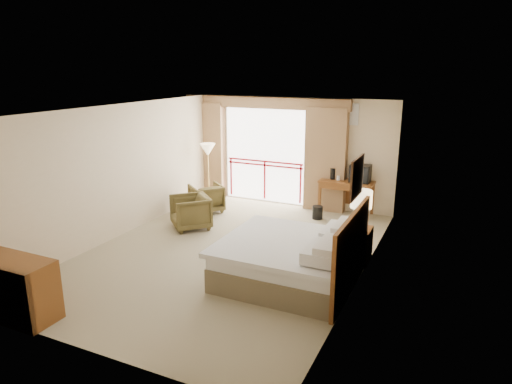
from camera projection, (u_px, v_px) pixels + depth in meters
The scene contains 29 objects.
floor at pixel (229, 252), 8.69m from camera, with size 7.00×7.00×0.00m, color gray.
ceiling at pixel (227, 109), 7.97m from camera, with size 7.00×7.00×0.00m, color white.
wall_back at pixel (295, 152), 11.39m from camera, with size 5.00×5.00×0.00m, color beige.
wall_front at pixel (85, 252), 5.27m from camera, with size 5.00×5.00×0.00m, color beige.
wall_left at pixel (121, 171), 9.35m from camera, with size 7.00×7.00×0.00m, color beige.
wall_right at pixel (365, 200), 7.32m from camera, with size 7.00×7.00×0.00m, color beige.
balcony_door at pixel (265, 156), 11.74m from camera, with size 2.40×2.40×0.00m, color white.
balcony_railing at pixel (265, 170), 11.82m from camera, with size 2.09×0.03×1.02m.
curtain_left at pixel (207, 150), 12.28m from camera, with size 1.00×0.26×2.50m, color brown.
curtain_right at pixel (326, 160), 10.94m from camera, with size 1.00×0.26×2.50m, color brown.
valance at pixel (264, 103), 11.29m from camera, with size 4.40×0.22×0.28m, color brown.
hvac_vent at pixel (348, 114), 10.57m from camera, with size 0.50×0.04×0.50m, color silver.
bed at pixel (292, 259), 7.46m from camera, with size 2.13×2.06×0.97m.
headboard at pixel (351, 253), 6.99m from camera, with size 0.06×2.10×1.30m, color #5E2E10.
framed_art at pixel (357, 178), 6.67m from camera, with size 0.04×0.72×0.60m.
nightstand at pixel (358, 245), 8.21m from camera, with size 0.44×0.52×0.63m, color #5E2E10.
table_lamp at pixel (361, 200), 8.03m from camera, with size 0.38×0.38×0.67m.
phone at pixel (354, 229), 8.00m from camera, with size 0.19×0.14×0.08m, color black.
desk at pixel (347, 188), 10.82m from camera, with size 1.26×0.61×0.82m.
tv at pixel (360, 174), 10.54m from camera, with size 0.45×0.36×0.41m.
coffee_maker at pixel (333, 174), 10.83m from camera, with size 0.13×0.13×0.27m, color black.
cup at pixel (338, 178), 10.75m from camera, with size 0.08×0.08×0.11m, color white.
wastebasket at pixel (317, 212), 10.56m from camera, with size 0.24×0.24×0.30m, color black.
armchair_far at pixel (207, 211), 11.15m from camera, with size 0.72×0.74×0.67m, color #473C1C.
armchair_near at pixel (191, 228), 10.00m from camera, with size 0.77×0.79×0.72m, color #473C1C.
side_table at pixel (194, 202), 10.60m from camera, with size 0.48×0.48×0.53m.
book at pixel (194, 195), 10.55m from camera, with size 0.16×0.21×0.02m, color white.
floor_lamp at pixel (208, 152), 11.58m from camera, with size 0.39×0.39×1.53m.
dresser at pixel (12, 288), 6.36m from camera, with size 1.31×0.56×0.87m.
Camera 1 is at (3.87, -7.10, 3.43)m, focal length 32.00 mm.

